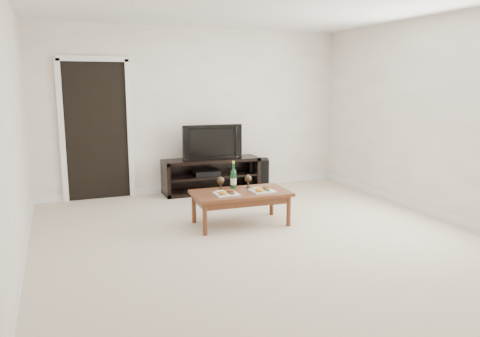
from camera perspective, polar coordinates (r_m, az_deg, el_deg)
name	(u,v)px	position (r m, az deg, el deg)	size (l,w,h in m)	color
floor	(267,241)	(5.30, 3.27, -8.86)	(5.50, 5.50, 0.00)	beige
back_wall	(196,111)	(7.62, -5.44, 7.03)	(5.00, 0.04, 2.60)	white
doorway	(97,132)	(7.33, -17.07, 4.32)	(0.90, 0.02, 2.05)	black
media_console	(211,175)	(7.54, -3.51, -0.84)	(1.55, 0.45, 0.55)	black
television	(211,141)	(7.45, -3.56, 3.31)	(0.96, 0.13, 0.55)	black
av_receiver	(207,173)	(7.50, -4.06, -0.53)	(0.40, 0.30, 0.08)	black
subwoofer	(259,173)	(7.93, 2.31, -0.53)	(0.32, 0.32, 0.48)	black
coffee_table	(241,208)	(5.84, 0.08, -4.84)	(1.19, 0.65, 0.42)	brown
plate_left	(226,192)	(5.64, -1.70, -2.86)	(0.27, 0.27, 0.07)	white
plate_right	(262,189)	(5.79, 2.72, -2.50)	(0.27, 0.27, 0.07)	white
wine_bottle	(233,175)	(5.95, -0.81, -0.75)	(0.07, 0.07, 0.35)	#103D1D
goblet_left	(221,183)	(5.87, -2.37, -1.81)	(0.09, 0.09, 0.17)	#352B1D
goblet_right	(248,181)	(5.99, 0.99, -1.55)	(0.09, 0.09, 0.17)	#352B1D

